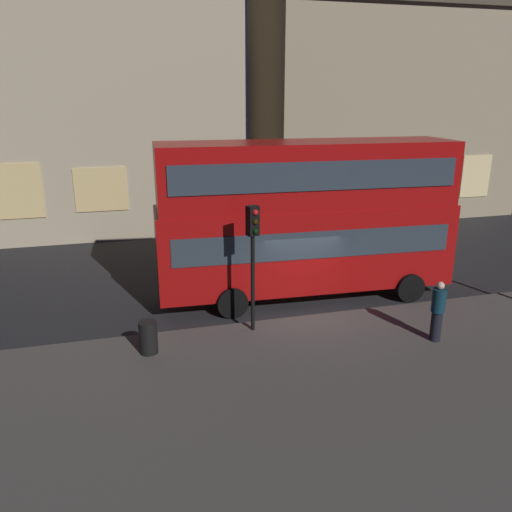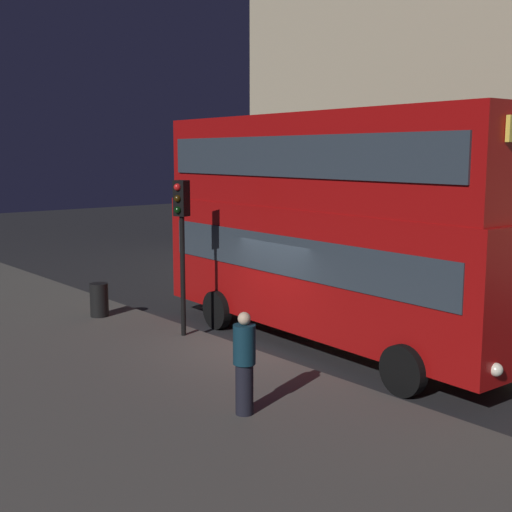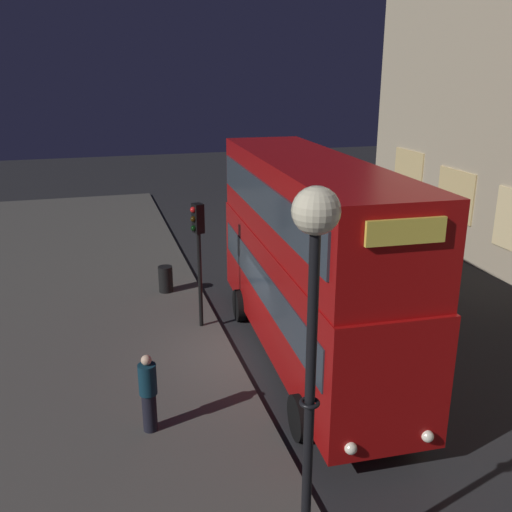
% 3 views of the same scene
% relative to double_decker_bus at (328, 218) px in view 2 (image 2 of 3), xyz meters
% --- Properties ---
extents(ground_plane, '(80.00, 80.00, 0.00)m').
position_rel_double_decker_bus_xyz_m(ground_plane, '(-0.54, -1.35, -3.02)').
color(ground_plane, '#232326').
extents(sidewalk_slab, '(44.00, 8.79, 0.12)m').
position_rel_double_decker_bus_xyz_m(sidewalk_slab, '(-0.54, -6.22, -2.96)').
color(sidewalk_slab, '#4C4944').
rests_on(sidewalk_slab, ground).
extents(building_with_clock, '(14.17, 7.28, 17.52)m').
position_rel_double_decker_bus_xyz_m(building_with_clock, '(-6.85, 12.73, 5.74)').
color(building_with_clock, tan).
rests_on(building_with_clock, ground).
extents(double_decker_bus, '(10.30, 3.09, 5.40)m').
position_rel_double_decker_bus_xyz_m(double_decker_bus, '(0.00, 0.00, 0.00)').
color(double_decker_bus, '#9E0C0C').
rests_on(double_decker_bus, ground).
extents(traffic_light_near_kerb, '(0.38, 0.40, 3.77)m').
position_rel_double_decker_bus_xyz_m(traffic_light_near_kerb, '(-2.50, -2.40, -0.18)').
color(traffic_light_near_kerb, black).
rests_on(traffic_light_near_kerb, sidewalk_slab).
extents(pedestrian, '(0.38, 0.38, 1.78)m').
position_rel_double_decker_bus_xyz_m(pedestrian, '(2.35, -4.43, -1.99)').
color(pedestrian, black).
rests_on(pedestrian, sidewalk_slab).
extents(litter_bin, '(0.50, 0.50, 0.91)m').
position_rel_double_decker_bus_xyz_m(litter_bin, '(-5.60, -3.04, -2.44)').
color(litter_bin, black).
rests_on(litter_bin, sidewalk_slab).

